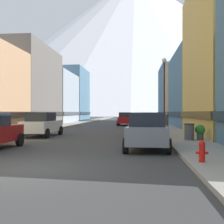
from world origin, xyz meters
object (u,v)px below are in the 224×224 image
Objects in this scene: car_left_1 at (42,124)px; potted_plant_1 at (200,131)px; pedestrian_0 at (167,121)px; trash_bin_right at (189,132)px; car_driving_0 at (125,119)px; car_right_1 at (145,125)px; car_right_0 at (148,131)px; fire_hydrant_near at (202,151)px; car_right_2 at (143,122)px; streetlamp_right at (164,84)px.

potted_plant_1 is (10.80, -3.37, -0.24)m from car_left_1.
car_left_1 is 2.80× the size of pedestrian_0.
car_driving_0 is at bearing 102.51° from trash_bin_right.
car_left_1 reaches higher than pedestrian_0.
car_driving_0 is at bearing 104.23° from potted_plant_1.
car_right_1 is 3.70m from trash_bin_right.
car_right_0 is (7.60, -6.81, 0.00)m from car_left_1.
car_right_0 is 4.96× the size of potted_plant_1.
car_driving_0 is 29.28m from fire_hydrant_near.
fire_hydrant_near is at bearing -84.61° from car_right_2.
pedestrian_0 is (-0.10, 12.63, 0.23)m from trash_bin_right.
car_left_1 is 13.60m from pedestrian_0.
trash_bin_right is 1.08× the size of potted_plant_1.
fire_hydrant_near is (1.65, -10.29, -0.37)m from car_right_1.
car_right_0 is at bearing -132.92° from potted_plant_1.
car_right_1 is 7.18m from car_right_2.
car_right_0 is 6.37× the size of fire_hydrant_near.
car_right_2 is at bearing 89.98° from car_right_0.
car_right_2 is at bearing 108.17° from potted_plant_1.
trash_bin_right is (4.75, -21.40, -0.26)m from car_driving_0.
car_left_1 is at bearing 129.82° from fire_hydrant_near.
car_right_2 is 2.80× the size of pedestrian_0.
car_left_1 is 6.29× the size of fire_hydrant_near.
car_left_1 is 7.64m from car_right_1.
car_left_1 is 4.52× the size of trash_bin_right.
streetlamp_right is at bearing -76.94° from car_driving_0.
potted_plant_1 is at bearing -38.72° from car_right_1.
pedestrian_0 is (2.45, 9.96, -0.03)m from car_right_1.
car_right_0 is at bearing 111.10° from fire_hydrant_near.
car_driving_0 is 9.93m from pedestrian_0.
fire_hydrant_near is 13.31m from streetlamp_right.
car_left_1 and car_driving_0 have the same top height.
car_right_1 is 10.43m from fire_hydrant_near.
car_right_0 is at bearing -100.27° from streetlamp_right.
potted_plant_1 is (0.65, 0.11, 0.02)m from trash_bin_right.
fire_hydrant_near is 0.78× the size of potted_plant_1.
streetlamp_right is (3.75, -16.17, 3.09)m from car_driving_0.
fire_hydrant_near is 7.88m from potted_plant_1.
car_left_1 is at bearing 138.13° from car_right_0.
car_right_2 is 4.51× the size of trash_bin_right.
car_left_1 is at bearing -169.13° from streetlamp_right.
potted_plant_1 is (1.55, 7.73, 0.14)m from fire_hydrant_near.
streetlamp_right is at bearing 10.87° from car_left_1.
car_left_1 is 9.82m from streetlamp_right.
car_left_1 reaches higher than fire_hydrant_near.
car_right_0 is 4.71m from potted_plant_1.
streetlamp_right is (9.15, 1.76, 3.09)m from car_left_1.
car_right_1 and car_right_2 have the same top height.
trash_bin_right is 6.29m from streetlamp_right.
potted_plant_1 is 12.55m from pedestrian_0.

